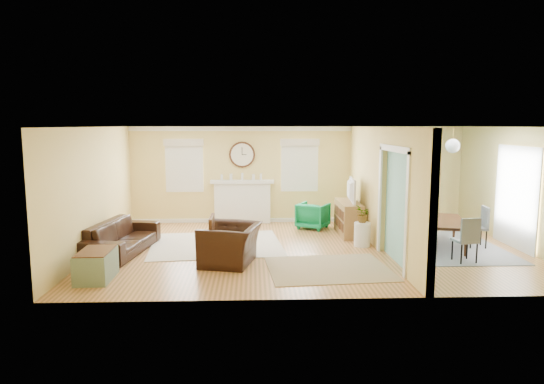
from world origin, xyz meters
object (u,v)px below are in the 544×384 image
object	(u,v)px
sofa	(122,237)
green_chair	(313,216)
credenza	(348,218)
eames_chair	(231,244)
dining_table	(442,233)

from	to	relation	value
sofa	green_chair	xyz separation A→B (m)	(4.26, 2.19, 0.00)
green_chair	credenza	world-z (taller)	credenza
green_chair	credenza	size ratio (longest dim) A/B	0.52
eames_chair	sofa	bearing A→B (deg)	-98.42
green_chair	dining_table	distance (m)	3.27
green_chair	sofa	bearing A→B (deg)	56.67
dining_table	eames_chair	bearing A→B (deg)	118.20
green_chair	credenza	xyz separation A→B (m)	(0.77, -0.71, 0.07)
credenza	dining_table	bearing A→B (deg)	-35.44
eames_chair	dining_table	xyz separation A→B (m)	(4.55, 1.12, -0.08)
eames_chair	dining_table	size ratio (longest dim) A/B	0.68
eames_chair	dining_table	distance (m)	4.69
eames_chair	dining_table	bearing A→B (deg)	117.50
eames_chair	green_chair	distance (m)	3.69
eames_chair	credenza	size ratio (longest dim) A/B	0.83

